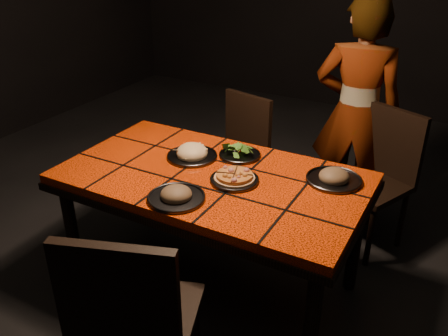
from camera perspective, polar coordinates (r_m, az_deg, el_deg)
The scene contains 11 objects.
room_shell at distance 2.27m, azimuth -1.66°, elevation 16.30°, with size 6.04×7.04×3.08m.
dining_table at distance 2.56m, azimuth -1.41°, elevation -2.28°, with size 1.62×0.92×0.75m.
chair_near at distance 1.96m, azimuth -10.95°, elevation -17.31°, with size 0.57×0.57×0.99m.
chair_far_left at distance 3.39m, azimuth 1.76°, elevation 2.35°, with size 0.48×0.48×0.88m.
chair_far_right at distance 3.20m, azimuth 18.23°, elevation -0.29°, with size 0.55×0.55×0.92m.
diner at distance 3.32m, azimuth 15.62°, elevation 6.19°, with size 0.58×0.38×1.59m, color brown.
plate_pizza at distance 2.44m, azimuth 1.26°, elevation -1.25°, with size 0.27×0.27×0.04m.
plate_pasta at distance 2.69m, azimuth -3.87°, elevation 1.74°, with size 0.29×0.29×0.09m.
plate_salad at distance 2.70m, azimuth 1.92°, elevation 1.90°, with size 0.24×0.24×0.07m.
plate_mushroom_a at distance 2.29m, azimuth -5.77°, elevation -3.24°, with size 0.28×0.28×0.09m.
plate_mushroom_b at distance 2.50m, azimuth 13.11°, elevation -1.05°, with size 0.29×0.29×0.09m.
Camera 1 is at (1.13, -1.92, 1.92)m, focal length 38.00 mm.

